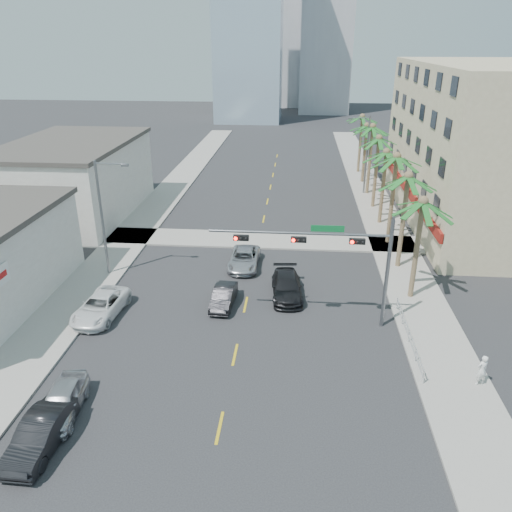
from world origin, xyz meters
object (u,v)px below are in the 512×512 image
(car_parked_mid, at_px, (40,434))
(car_lane_right, at_px, (287,286))
(pedestrian, at_px, (482,370))
(car_parked_near, at_px, (62,401))
(car_lane_left, at_px, (224,297))
(traffic_signal_mast, at_px, (336,252))
(car_parked_far, at_px, (101,306))
(car_lane_center, at_px, (244,259))

(car_parked_mid, relative_size, car_lane_right, 0.89)
(pedestrian, bearing_deg, car_parked_near, -11.10)
(car_lane_right, distance_m, pedestrian, 14.04)
(car_parked_mid, xyz_separation_m, car_lane_left, (6.30, 13.70, -0.10))
(traffic_signal_mast, distance_m, car_parked_mid, 18.53)
(car_parked_near, bearing_deg, car_lane_left, 55.19)
(car_lane_left, bearing_deg, car_parked_mid, -112.04)
(traffic_signal_mast, height_order, car_parked_near, traffic_signal_mast)
(car_lane_right, bearing_deg, car_parked_near, -133.55)
(car_parked_far, distance_m, car_lane_center, 12.19)
(car_parked_near, bearing_deg, traffic_signal_mast, 29.26)
(car_parked_near, xyz_separation_m, car_parked_far, (-1.60, 9.34, -0.02))
(traffic_signal_mast, bearing_deg, car_parked_near, -144.67)
(car_lane_left, distance_m, car_lane_center, 6.49)
(car_parked_near, bearing_deg, car_parked_mid, -96.07)
(car_lane_center, relative_size, pedestrian, 2.81)
(car_lane_right, bearing_deg, car_parked_far, -167.17)
(car_parked_near, relative_size, car_lane_right, 0.85)
(pedestrian, bearing_deg, car_lane_center, -66.57)
(car_lane_center, bearing_deg, car_parked_far, -134.47)
(car_lane_left, bearing_deg, car_lane_right, 24.68)
(car_lane_left, xyz_separation_m, car_lane_right, (4.30, 1.74, 0.09))
(car_parked_near, relative_size, car_lane_left, 1.11)
(car_lane_left, bearing_deg, car_lane_center, 86.14)
(car_lane_left, xyz_separation_m, car_lane_center, (0.74, 6.45, 0.05))
(traffic_signal_mast, relative_size, car_lane_left, 2.82)
(car_parked_near, distance_m, car_lane_left, 13.10)
(car_parked_near, bearing_deg, pedestrian, 4.40)
(car_parked_far, distance_m, car_lane_left, 8.19)
(car_lane_right, bearing_deg, pedestrian, -46.55)
(pedestrian, bearing_deg, car_lane_left, -48.76)
(traffic_signal_mast, relative_size, car_lane_right, 2.17)
(car_parked_far, bearing_deg, traffic_signal_mast, 5.96)
(car_lane_center, distance_m, car_lane_right, 5.91)
(car_parked_far, bearing_deg, car_lane_center, 49.75)
(car_parked_near, height_order, car_parked_mid, car_parked_mid)
(traffic_signal_mast, relative_size, car_parked_near, 2.54)
(traffic_signal_mast, height_order, pedestrian, traffic_signal_mast)
(car_parked_far, xyz_separation_m, car_lane_right, (12.20, 3.89, 0.02))
(car_parked_near, height_order, pedestrian, pedestrian)
(car_lane_center, xyz_separation_m, car_lane_right, (3.57, -4.71, 0.05))
(car_lane_left, bearing_deg, car_parked_far, -162.13)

